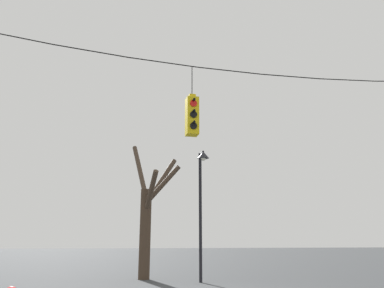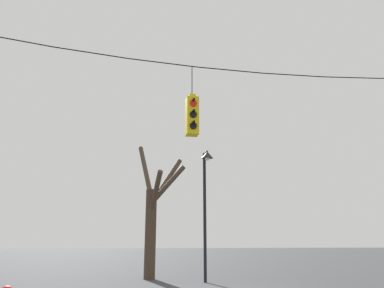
{
  "view_description": "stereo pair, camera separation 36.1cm",
  "coord_description": "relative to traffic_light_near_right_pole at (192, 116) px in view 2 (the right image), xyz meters",
  "views": [
    {
      "loc": [
        -3.57,
        -10.04,
        1.45
      ],
      "look_at": [
        -1.2,
        -0.22,
        4.12
      ],
      "focal_mm": 35.0,
      "sensor_mm": 36.0,
      "label": 1
    },
    {
      "loc": [
        -3.21,
        -10.11,
        1.45
      ],
      "look_at": [
        -1.2,
        -0.22,
        4.12
      ],
      "focal_mm": 35.0,
      "sensor_mm": 36.0,
      "label": 2
    }
  ],
  "objects": [
    {
      "name": "span_wire",
      "position": [
        1.2,
        -0.0,
        1.67
      ],
      "size": [
        14.29,
        0.03,
        0.44
      ],
      "color": "black"
    },
    {
      "name": "traffic_light_near_right_pole",
      "position": [
        0.0,
        0.0,
        0.0
      ],
      "size": [
        0.34,
        0.58,
        2.12
      ],
      "color": "yellow"
    },
    {
      "name": "street_lamp",
      "position": [
        1.47,
        4.44,
        -1.31
      ],
      "size": [
        0.46,
        0.8,
        5.03
      ],
      "color": "black",
      "rests_on": "ground_plane"
    },
    {
      "name": "bare_tree",
      "position": [
        -0.4,
        6.49,
        -2.28
      ],
      "size": [
        2.02,
        3.67,
        6.13
      ],
      "color": "#423326",
      "rests_on": "ground_plane"
    }
  ]
}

